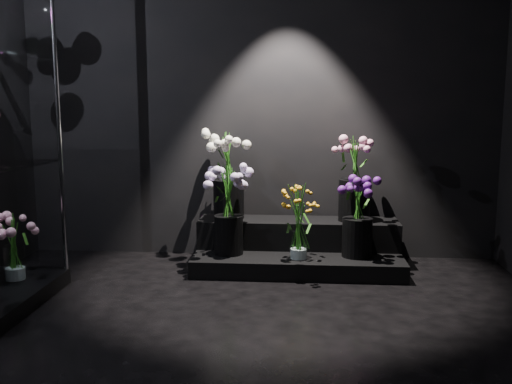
# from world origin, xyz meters

# --- Properties ---
(floor) EXTENTS (4.00, 4.00, 0.00)m
(floor) POSITION_xyz_m (0.00, 0.00, 0.00)
(floor) COLOR black
(floor) RESTS_ON ground
(wall_back) EXTENTS (4.00, 0.00, 4.00)m
(wall_back) POSITION_xyz_m (0.00, 2.00, 1.40)
(wall_back) COLOR black
(wall_back) RESTS_ON floor
(wall_front) EXTENTS (4.00, 0.00, 4.00)m
(wall_front) POSITION_xyz_m (0.00, -2.00, 1.40)
(wall_front) COLOR black
(wall_front) RESTS_ON floor
(display_riser) EXTENTS (1.63, 0.73, 0.36)m
(display_riser) POSITION_xyz_m (0.34, 1.67, 0.15)
(display_riser) COLOR black
(display_riser) RESTS_ON floor
(bouquet_orange_bells) EXTENTS (0.35, 0.35, 0.57)m
(bouquet_orange_bells) POSITION_xyz_m (0.35, 1.40, 0.43)
(bouquet_orange_bells) COLOR white
(bouquet_orange_bells) RESTS_ON display_riser
(bouquet_lilac) EXTENTS (0.48, 0.48, 0.67)m
(bouquet_lilac) POSITION_xyz_m (-0.20, 1.50, 0.53)
(bouquet_lilac) COLOR black
(bouquet_lilac) RESTS_ON display_riser
(bouquet_purple) EXTENTS (0.37, 0.37, 0.62)m
(bouquet_purple) POSITION_xyz_m (0.80, 1.50, 0.48)
(bouquet_purple) COLOR black
(bouquet_purple) RESTS_ON display_riser
(bouquet_cream_roses) EXTENTS (0.48, 0.48, 0.71)m
(bouquet_cream_roses) POSITION_xyz_m (-0.24, 1.80, 0.78)
(bouquet_cream_roses) COLOR black
(bouquet_cream_roses) RESTS_ON display_riser
(bouquet_pink_roses) EXTENTS (0.44, 0.44, 0.70)m
(bouquet_pink_roses) POSITION_xyz_m (0.79, 1.77, 0.77)
(bouquet_pink_roses) COLOR black
(bouquet_pink_roses) RESTS_ON display_riser
(bouquet_case_base_pink) EXTENTS (0.34, 0.34, 0.45)m
(bouquet_case_base_pink) POSITION_xyz_m (-1.60, 0.82, 0.35)
(bouquet_case_base_pink) COLOR white
(bouquet_case_base_pink) RESTS_ON display_case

